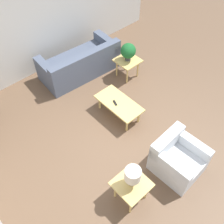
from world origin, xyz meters
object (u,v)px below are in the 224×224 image
Objects in this scene: armchair at (177,159)px; coffee_table at (119,104)px; table_lamp at (133,175)px; potted_plant at (128,51)px; side_table_plant at (128,62)px; sofa at (80,64)px; side_table_lamp at (131,186)px.

armchair reaches higher than coffee_table.
armchair is 0.81× the size of coffee_table.
armchair is 2.01× the size of table_lamp.
side_table_plant is at bearing 108.43° from potted_plant.
potted_plant is 1.05× the size of table_lamp.
side_table_plant is (-0.91, -0.83, 0.14)m from sofa.
potted_plant reaches higher than side_table_lamp.
coffee_table is (1.75, -0.14, 0.03)m from armchair.
armchair is 1.10m from side_table_lamp.
coffee_table is 1.45m from potted_plant.
armchair is 1.56× the size of side_table_plant.
side_table_lamp is at bearing 169.26° from armchair.
potted_plant is (0.84, -1.10, 0.44)m from coffee_table.
coffee_table is at bearing -37.32° from table_lamp.
side_table_lamp reaches higher than coffee_table.
armchair is at bearing 87.33° from sofa.
sofa is 3.67m from side_table_lamp.
table_lamp is at bearing 169.26° from armchair.
sofa is at bearing -23.86° from side_table_lamp.
side_table_lamp is (-3.35, 1.48, 0.14)m from sofa.
coffee_table is 2.49× the size of table_lamp.
potted_plant is at bearing 62.17° from armchair.
potted_plant is (2.44, -2.31, 0.34)m from side_table_lamp.
side_table_plant is at bearing -52.57° from coffee_table.
coffee_table is at bearing 85.27° from sofa.
sofa is at bearing 42.32° from side_table_plant.
table_lamp reaches higher than coffee_table.
potted_plant is at bearing -43.55° from side_table_lamp.
side_table_lamp is (0.16, 1.08, 0.13)m from armchair.
side_table_plant is at bearing 62.17° from armchair.
potted_plant reaches higher than coffee_table.
sofa is 3.69× the size of side_table_lamp.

